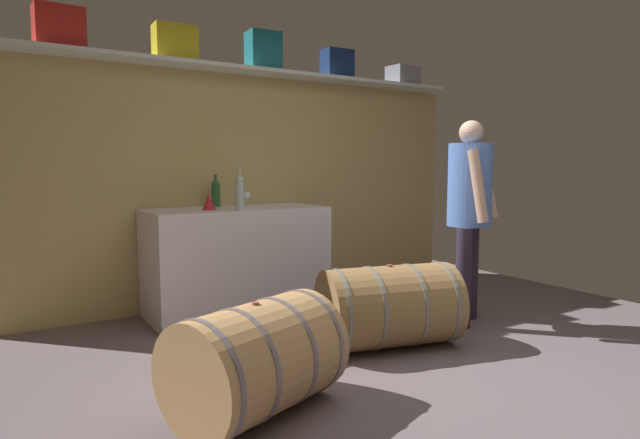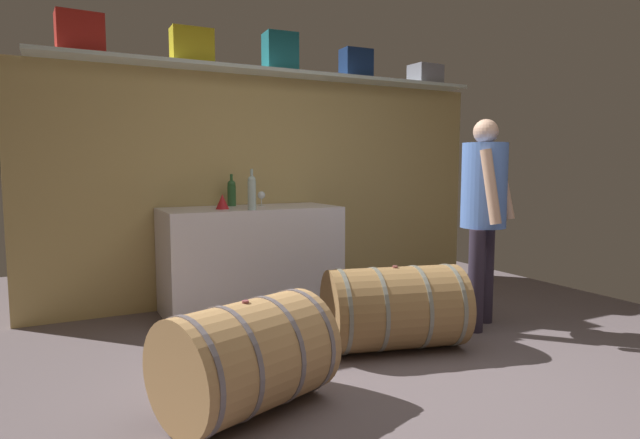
% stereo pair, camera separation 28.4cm
% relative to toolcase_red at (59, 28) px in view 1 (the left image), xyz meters
% --- Properties ---
extents(ground_plane, '(5.73, 8.16, 0.02)m').
position_rel_toolcase_red_xyz_m(ground_plane, '(1.68, -1.71, -2.30)').
color(ground_plane, '#685C5F').
extents(back_wall_panel, '(4.53, 0.10, 2.10)m').
position_rel_toolcase_red_xyz_m(back_wall_panel, '(1.68, 0.15, -1.24)').
color(back_wall_panel, tan).
rests_on(back_wall_panel, ground).
extents(high_shelf_board, '(4.16, 0.40, 0.03)m').
position_rel_toolcase_red_xyz_m(high_shelf_board, '(1.68, 0.00, -0.17)').
color(high_shelf_board, silver).
rests_on(high_shelf_board, back_wall_panel).
extents(toolcase_red, '(0.35, 0.23, 0.31)m').
position_rel_toolcase_red_xyz_m(toolcase_red, '(0.00, 0.00, 0.00)').
color(toolcase_red, red).
rests_on(toolcase_red, high_shelf_board).
extents(toolcase_yellow, '(0.35, 0.19, 0.29)m').
position_rel_toolcase_red_xyz_m(toolcase_yellow, '(0.87, 0.00, -0.01)').
color(toolcase_yellow, yellow).
rests_on(toolcase_yellow, high_shelf_board).
extents(toolcase_teal, '(0.30, 0.24, 0.35)m').
position_rel_toolcase_red_xyz_m(toolcase_teal, '(1.68, 0.00, 0.02)').
color(toolcase_teal, '#1B737F').
rests_on(toolcase_teal, high_shelf_board).
extents(toolcase_navy, '(0.30, 0.20, 0.28)m').
position_rel_toolcase_red_xyz_m(toolcase_navy, '(2.49, 0.00, -0.01)').
color(toolcase_navy, navy).
rests_on(toolcase_navy, high_shelf_board).
extents(toolcase_grey, '(0.33, 0.25, 0.20)m').
position_rel_toolcase_red_xyz_m(toolcase_grey, '(3.35, 0.00, -0.05)').
color(toolcase_grey, gray).
rests_on(toolcase_grey, high_shelf_board).
extents(work_cabinet, '(1.51, 0.68, 0.91)m').
position_rel_toolcase_red_xyz_m(work_cabinet, '(1.28, -0.25, -1.83)').
color(work_cabinet, white).
rests_on(work_cabinet, ground).
extents(wine_bottle_green, '(0.08, 0.08, 0.29)m').
position_rel_toolcase_red_xyz_m(wine_bottle_green, '(1.18, -0.02, -1.25)').
color(wine_bottle_green, '#2D5D2F').
rests_on(wine_bottle_green, work_cabinet).
extents(wine_bottle_clear, '(0.07, 0.07, 0.33)m').
position_rel_toolcase_red_xyz_m(wine_bottle_clear, '(1.20, -0.51, -1.23)').
color(wine_bottle_clear, '#ACC3BE').
rests_on(wine_bottle_clear, work_cabinet).
extents(wine_glass, '(0.07, 0.07, 0.13)m').
position_rel_toolcase_red_xyz_m(wine_glass, '(1.41, -0.18, -1.28)').
color(wine_glass, white).
rests_on(wine_glass, work_cabinet).
extents(red_funnel, '(0.11, 0.11, 0.12)m').
position_rel_toolcase_red_xyz_m(red_funnel, '(1.01, -0.32, -1.31)').
color(red_funnel, red).
rests_on(red_funnel, work_cabinet).
extents(wine_barrel_near, '(1.05, 0.78, 0.59)m').
position_rel_toolcase_red_xyz_m(wine_barrel_near, '(1.83, -1.63, -2.00)').
color(wine_barrel_near, olive).
rests_on(wine_barrel_near, ground).
extents(wine_barrel_far, '(0.99, 0.82, 0.59)m').
position_rel_toolcase_red_xyz_m(wine_barrel_far, '(0.60, -2.06, -2.00)').
color(wine_barrel_far, tan).
rests_on(wine_barrel_far, ground).
extents(winemaker_pouring, '(0.50, 0.45, 1.63)m').
position_rel_toolcase_red_xyz_m(winemaker_pouring, '(2.73, -1.54, -1.29)').
color(winemaker_pouring, '#2E2636').
rests_on(winemaker_pouring, ground).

